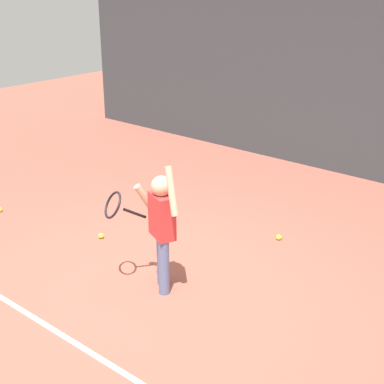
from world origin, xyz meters
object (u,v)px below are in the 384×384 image
tennis_ball_5 (279,237)px  tennis_ball_0 (101,236)px  tennis_player (160,223)px  tennis_ball_3 (0,210)px

tennis_ball_5 → tennis_ball_0: bearing=-141.2°
tennis_player → tennis_ball_3: bearing=-156.1°
tennis_ball_0 → tennis_ball_3: 1.66m
tennis_ball_3 → tennis_player: bearing=-0.4°
tennis_ball_3 → tennis_ball_5: size_ratio=1.00×
tennis_ball_3 → tennis_ball_5: bearing=26.9°
tennis_player → tennis_ball_5: 1.86m
tennis_ball_0 → tennis_ball_5: bearing=38.8°
tennis_player → tennis_ball_3: tennis_player is taller
tennis_player → tennis_ball_5: tennis_player is taller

